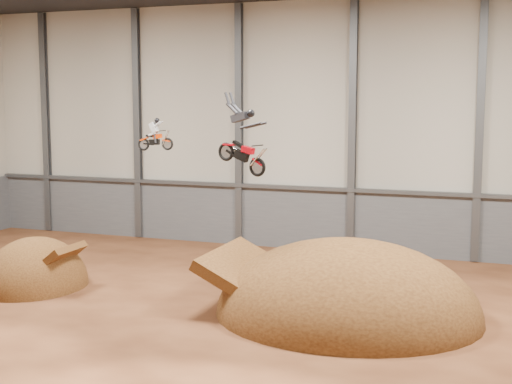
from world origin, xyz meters
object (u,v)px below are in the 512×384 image
(fmx_rider_b, at_px, (239,134))
(landing_ramp, at_px, (347,316))
(takeoff_ramp, at_px, (35,287))
(fmx_rider_a, at_px, (156,133))

(fmx_rider_b, bearing_deg, landing_ramp, 22.93)
(takeoff_ramp, distance_m, fmx_rider_b, 12.38)
(fmx_rider_a, bearing_deg, takeoff_ramp, -145.34)
(fmx_rider_a, xyz_separation_m, fmx_rider_b, (5.48, -3.35, 0.17))
(landing_ramp, relative_size, fmx_rider_a, 5.84)
(landing_ramp, relative_size, fmx_rider_b, 3.39)
(landing_ramp, height_order, fmx_rider_b, fmx_rider_b)
(fmx_rider_a, bearing_deg, fmx_rider_b, -31.62)
(takeoff_ramp, distance_m, fmx_rider_a, 8.97)
(takeoff_ramp, relative_size, landing_ramp, 0.50)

